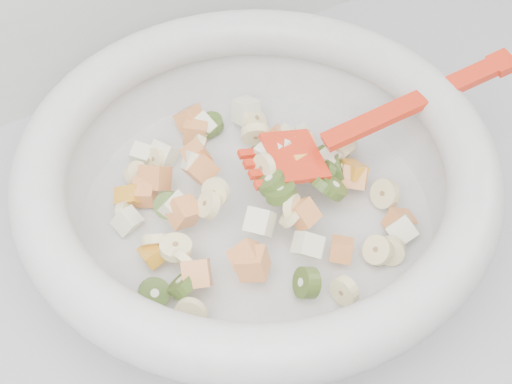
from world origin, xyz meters
TOP-DOWN VIEW (x-y plane):
  - mixing_bowl at (-0.06, 1.48)m, footprint 0.46×0.41m

SIDE VIEW (x-z plane):
  - mixing_bowl at x=-0.06m, z-range 0.90..1.02m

